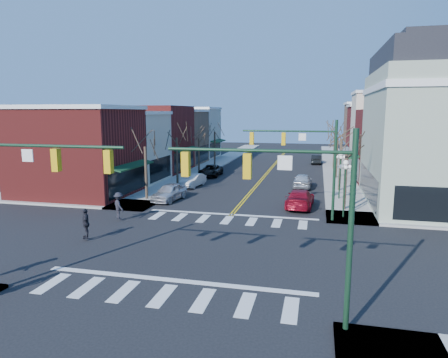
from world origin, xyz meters
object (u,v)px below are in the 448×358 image
Objects in this scene: lamppost_corner at (345,179)px; pedestrian_dark_b at (119,206)px; lamppost_midblock at (340,167)px; pedestrian_dark_a at (86,223)px; car_right_near at (300,199)px; car_left_far at (211,171)px; car_right_mid at (302,181)px; car_left_mid at (193,180)px; car_right_far at (316,159)px; car_left_near at (169,192)px.

lamppost_corner is 2.25× the size of pedestrian_dark_b.
lamppost_midblock is 2.33× the size of pedestrian_dark_a.
pedestrian_dark_a is at bearing 133.96° from pedestrian_dark_b.
lamppost_corner is 0.85× the size of car_right_near.
pedestrian_dark_b is at bearing -94.06° from car_left_far.
pedestrian_dark_a is (-15.50, -15.29, -1.88)m from lamppost_midblock.
lamppost_corner reaches higher than car_right_mid.
car_right_near is (-3.25, 2.89, -2.22)m from lamppost_corner.
pedestrian_dark_b reaches higher than car_left_mid.
pedestrian_dark_a is (-12.10, -20.49, 0.33)m from car_right_mid.
lamppost_corner is 1.05× the size of car_right_far.
car_right_far is (12.47, 29.11, -0.07)m from car_left_near.
car_right_mid is (11.20, 8.83, 0.00)m from car_left_near.
car_right_near is at bearing -108.86° from pedestrian_dark_b.
lamppost_corner is 1.00× the size of lamppost_midblock.
car_left_far is 21.11m from pedestrian_dark_b.
lamppost_midblock is at bearing 21.22° from car_left_near.
lamppost_corner is 17.92m from pedestrian_dark_a.
car_left_far is at bearing 144.70° from lamppost_midblock.
pedestrian_dark_a is at bearing 72.46° from car_right_far.
car_right_near is at bearing -24.47° from car_left_mid.
lamppost_midblock is 5.34m from car_right_near.
car_right_far is at bearing 74.08° from car_left_near.
pedestrian_dark_b is (-13.57, -36.22, 0.43)m from car_right_far.
pedestrian_dark_a reaches higher than car_right_near.
lamppost_corner is at bearing 141.26° from car_right_near.
lamppost_midblock is 0.99× the size of car_right_mid.
car_right_mid is at bearing -86.13° from car_right_near.
car_left_far is (0.00, 13.97, -0.07)m from car_left_near.
pedestrian_dark_b reaches higher than car_left_near.
car_right_mid is (11.20, -5.14, 0.07)m from car_left_far.
lamppost_corner reaches higher than car_left_far.
car_left_far is at bearing -47.96° from car_right_near.
car_left_far is 1.11× the size of car_right_mid.
car_left_mid is at bearing 97.26° from car_left_near.
lamppost_corner reaches higher than car_left_mid.
car_right_near reaches higher than car_left_mid.
car_right_near is at bearing 105.33° from pedestrian_dark_a.
car_right_far is at bearing 94.79° from lamppost_midblock.
car_right_mid is at bearing 87.04° from car_right_far.
car_left_near is 2.27× the size of pedestrian_dark_b.
car_right_near is at bearing 88.41° from car_right_far.
car_left_far is 0.96× the size of car_right_near.
car_left_mid is at bearing 11.60° from car_right_mid.
pedestrian_dark_a is (-0.90, -25.63, 0.40)m from car_left_far.
pedestrian_dark_a is (-12.25, -11.68, 0.34)m from car_right_near.
car_left_far is at bearing -22.85° from car_right_mid.
car_right_far is 42.90m from pedestrian_dark_a.
pedestrian_dark_a is at bearing -93.06° from car_left_far.
car_right_far is at bearing 49.49° from car_left_far.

